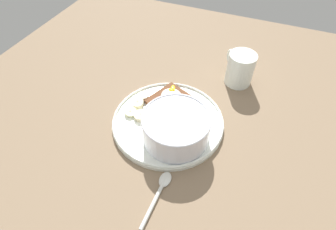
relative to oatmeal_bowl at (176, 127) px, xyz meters
The scene contains 11 objects.
ground_plane 7.65cm from the oatmeal_bowl, 48.78° to the right, with size 120.00×120.00×2.00cm, color #7A644C.
plate 6.48cm from the oatmeal_bowl, 48.78° to the right, with size 27.00×27.00×1.60cm.
oatmeal_bowl is the anchor object (origin of this frame).
toast_slice 11.28cm from the oatmeal_bowl, 63.24° to the right, with size 13.11×13.11×1.13cm.
poached_egg 11.08cm from the oatmeal_bowl, 63.37° to the right, with size 5.32×7.95×3.18cm.
banana_slice_front 14.24cm from the oatmeal_bowl, 25.42° to the right, with size 3.18×3.32×1.61cm.
banana_slice_left 15.27cm from the oatmeal_bowl, 34.87° to the right, with size 3.87×3.88×1.48cm.
banana_slice_back 10.69cm from the oatmeal_bowl, 13.26° to the right, with size 4.64×4.63×1.42cm.
banana_slice_right 13.45cm from the oatmeal_bowl, 11.21° to the right, with size 4.17×4.15×1.33cm.
coffee_mug 27.29cm from the oatmeal_bowl, 108.66° to the right, with size 8.80×9.34×9.09cm.
spoon 14.14cm from the oatmeal_bowl, 97.11° to the left, with size 2.49×12.73×0.80cm.
Camera 1 is at (-15.57, 38.36, 51.08)cm, focal length 28.00 mm.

